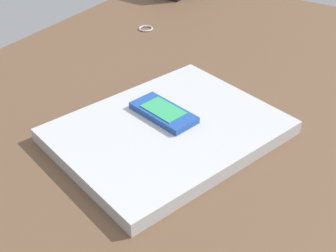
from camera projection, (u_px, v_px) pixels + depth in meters
desk_surface at (169, 107)px, 77.80cm from camera, size 120.00×80.00×3.00cm
laptop_closed at (168, 131)px, 67.57cm from camera, size 37.49×32.55×2.12cm
cell_phone_on_laptop at (163, 112)px, 68.84cm from camera, size 7.18×11.31×1.14cm
key_ring at (146, 29)px, 101.57cm from camera, size 3.22×3.22×0.36cm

